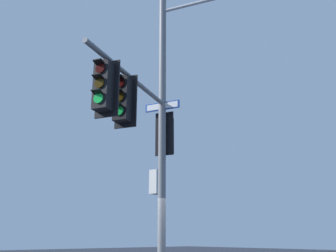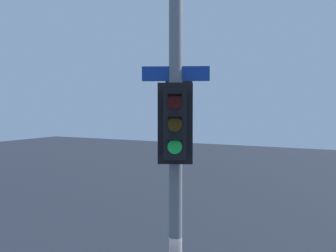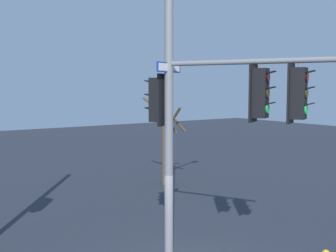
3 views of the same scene
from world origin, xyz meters
name	(u,v)px [view 3 (image 3 of 3)]	position (x,y,z in m)	size (l,w,h in m)	color
main_signal_pole_assembly	(204,83)	(-0.25, -0.33, 4.80)	(5.14, 3.51, 8.87)	slate
bare_tree_behind_pole	(166,135)	(8.79, -5.45, 2.40)	(1.49, 1.60, 4.45)	#4E3E2C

